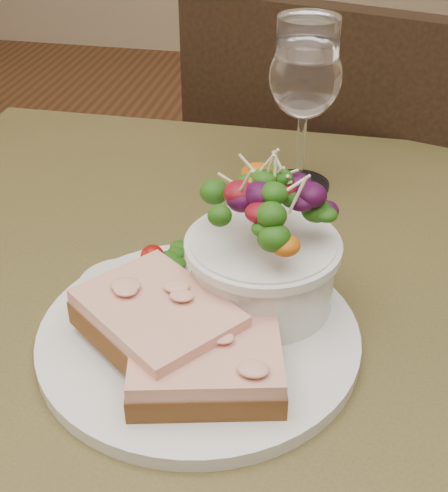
% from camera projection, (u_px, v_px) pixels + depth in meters
% --- Properties ---
extents(cafe_table, '(0.80, 0.80, 0.75)m').
position_uv_depth(cafe_table, '(229.00, 404.00, 0.63)').
color(cafe_table, '#40391B').
rests_on(cafe_table, ground).
extents(chair_far, '(0.52, 0.52, 0.90)m').
position_uv_depth(chair_far, '(333.00, 308.00, 1.32)').
color(chair_far, black).
rests_on(chair_far, ground).
extents(dinner_plate, '(0.26, 0.26, 0.01)m').
position_uv_depth(dinner_plate, '(199.00, 336.00, 0.55)').
color(dinner_plate, silver).
rests_on(dinner_plate, cafe_table).
extents(sandwich_front, '(0.13, 0.10, 0.03)m').
position_uv_depth(sandwich_front, '(206.00, 365.00, 0.49)').
color(sandwich_front, '#432612').
rests_on(sandwich_front, dinner_plate).
extents(sandwich_back, '(0.15, 0.14, 0.03)m').
position_uv_depth(sandwich_back, '(158.00, 320.00, 0.52)').
color(sandwich_back, '#432612').
rests_on(sandwich_back, dinner_plate).
extents(ramekin, '(0.06, 0.06, 0.04)m').
position_uv_depth(ramekin, '(121.00, 297.00, 0.55)').
color(ramekin, beige).
rests_on(ramekin, dinner_plate).
extents(salad_bowl, '(0.12, 0.12, 0.13)m').
position_uv_depth(salad_bowl, '(263.00, 242.00, 0.55)').
color(salad_bowl, silver).
rests_on(salad_bowl, dinner_plate).
extents(garnish, '(0.05, 0.04, 0.02)m').
position_uv_depth(garnish, '(165.00, 257.00, 0.62)').
color(garnish, '#12380A').
rests_on(garnish, dinner_plate).
extents(wine_glass, '(0.08, 0.08, 0.18)m').
position_uv_depth(wine_glass, '(305.00, 81.00, 0.71)').
color(wine_glass, white).
rests_on(wine_glass, cafe_table).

